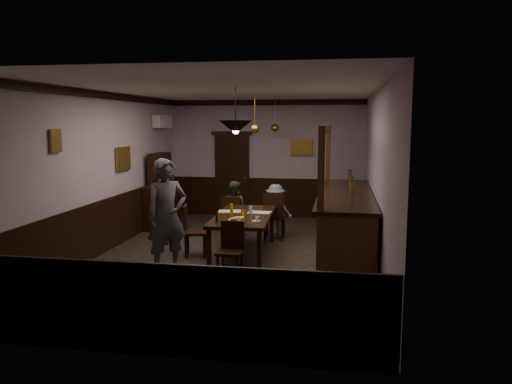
% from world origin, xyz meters
% --- Properties ---
extents(room, '(5.01, 8.01, 3.01)m').
position_xyz_m(room, '(0.00, 0.00, 1.50)').
color(room, '#2D2621').
rests_on(room, ground).
extents(dining_table, '(1.09, 2.24, 0.75)m').
position_xyz_m(dining_table, '(0.15, 0.13, 0.69)').
color(dining_table, black).
rests_on(dining_table, ground).
extents(chair_far_left, '(0.40, 0.40, 0.91)m').
position_xyz_m(chair_far_left, '(-0.36, 1.39, 0.50)').
color(chair_far_left, black).
rests_on(chair_far_left, ground).
extents(chair_far_right, '(0.44, 0.44, 1.00)m').
position_xyz_m(chair_far_right, '(0.55, 1.41, 0.55)').
color(chair_far_right, black).
rests_on(chair_far_right, ground).
extents(chair_near, '(0.40, 0.40, 0.88)m').
position_xyz_m(chair_near, '(0.21, -1.20, 0.48)').
color(chair_near, black).
rests_on(chair_near, ground).
extents(chair_side, '(0.48, 0.48, 0.95)m').
position_xyz_m(chair_side, '(-0.77, -0.12, 0.52)').
color(chair_side, black).
rests_on(chair_side, ground).
extents(person_standing, '(0.80, 0.79, 1.86)m').
position_xyz_m(person_standing, '(-0.85, -1.16, 0.93)').
color(person_standing, '#4F505A').
rests_on(person_standing, ground).
extents(person_seated_left, '(0.67, 0.57, 1.19)m').
position_xyz_m(person_seated_left, '(-0.36, 1.66, 0.60)').
color(person_seated_left, '#3F4A2C').
rests_on(person_seated_left, ground).
extents(person_seated_right, '(0.73, 0.43, 1.13)m').
position_xyz_m(person_seated_right, '(0.54, 1.70, 0.57)').
color(person_seated_right, slate).
rests_on(person_seated_right, ground).
extents(newspaper_left, '(0.47, 0.37, 0.01)m').
position_xyz_m(newspaper_left, '(-0.18, 0.43, 0.75)').
color(newspaper_left, silver).
rests_on(newspaper_left, dining_table).
extents(newspaper_right, '(0.44, 0.33, 0.01)m').
position_xyz_m(newspaper_right, '(0.40, 0.41, 0.75)').
color(newspaper_right, silver).
rests_on(newspaper_right, dining_table).
extents(napkin, '(0.16, 0.16, 0.00)m').
position_xyz_m(napkin, '(0.12, -0.13, 0.75)').
color(napkin, '#E1E956').
rests_on(napkin, dining_table).
extents(saucer, '(0.15, 0.15, 0.01)m').
position_xyz_m(saucer, '(0.48, -0.44, 0.76)').
color(saucer, white).
rests_on(saucer, dining_table).
extents(coffee_cup, '(0.08, 0.08, 0.07)m').
position_xyz_m(coffee_cup, '(0.50, -0.44, 0.80)').
color(coffee_cup, white).
rests_on(coffee_cup, saucer).
extents(pastry_plate, '(0.22, 0.22, 0.01)m').
position_xyz_m(pastry_plate, '(0.09, -0.38, 0.76)').
color(pastry_plate, white).
rests_on(pastry_plate, dining_table).
extents(pastry_ring_a, '(0.13, 0.13, 0.04)m').
position_xyz_m(pastry_ring_a, '(0.09, -0.45, 0.79)').
color(pastry_ring_a, '#C68C47').
rests_on(pastry_ring_a, pastry_plate).
extents(pastry_ring_b, '(0.13, 0.13, 0.04)m').
position_xyz_m(pastry_ring_b, '(0.12, -0.39, 0.79)').
color(pastry_ring_b, '#C68C47').
rests_on(pastry_ring_b, pastry_plate).
extents(soda_can, '(0.07, 0.07, 0.12)m').
position_xyz_m(soda_can, '(0.17, 0.01, 0.81)').
color(soda_can, '#FFA415').
rests_on(soda_can, dining_table).
extents(beer_glass, '(0.06, 0.06, 0.20)m').
position_xyz_m(beer_glass, '(-0.08, 0.13, 0.85)').
color(beer_glass, '#BF721E').
rests_on(beer_glass, dining_table).
extents(water_glass, '(0.06, 0.06, 0.15)m').
position_xyz_m(water_glass, '(0.27, 0.23, 0.82)').
color(water_glass, silver).
rests_on(water_glass, dining_table).
extents(pepper_mill, '(0.04, 0.04, 0.14)m').
position_xyz_m(pepper_mill, '(-0.16, -0.62, 0.82)').
color(pepper_mill, black).
rests_on(pepper_mill, dining_table).
extents(sideboard, '(0.47, 1.31, 1.73)m').
position_xyz_m(sideboard, '(-2.21, 2.28, 0.69)').
color(sideboard, black).
rests_on(sideboard, ground).
extents(bar_counter, '(0.99, 4.26, 2.39)m').
position_xyz_m(bar_counter, '(1.99, 0.63, 0.60)').
color(bar_counter, '#502C15').
rests_on(bar_counter, ground).
extents(door_back, '(0.90, 0.06, 2.10)m').
position_xyz_m(door_back, '(-0.90, 3.95, 1.05)').
color(door_back, black).
rests_on(door_back, ground).
extents(ac_unit, '(0.20, 0.85, 0.30)m').
position_xyz_m(ac_unit, '(-2.38, 2.90, 2.45)').
color(ac_unit, white).
rests_on(ac_unit, ground).
extents(picture_left_small, '(0.04, 0.28, 0.36)m').
position_xyz_m(picture_left_small, '(-2.46, -1.60, 2.15)').
color(picture_left_small, olive).
rests_on(picture_left_small, ground).
extents(picture_left_large, '(0.04, 0.62, 0.48)m').
position_xyz_m(picture_left_large, '(-2.46, 0.80, 1.70)').
color(picture_left_large, olive).
rests_on(picture_left_large, ground).
extents(picture_back, '(0.55, 0.04, 0.42)m').
position_xyz_m(picture_back, '(0.90, 3.96, 1.80)').
color(picture_back, olive).
rests_on(picture_back, ground).
extents(pendant_iron, '(0.56, 0.56, 0.76)m').
position_xyz_m(pendant_iron, '(0.18, -0.67, 2.35)').
color(pendant_iron, black).
rests_on(pendant_iron, ground).
extents(pendant_brass_mid, '(0.20, 0.20, 0.81)m').
position_xyz_m(pendant_brass_mid, '(0.10, 1.64, 2.30)').
color(pendant_brass_mid, '#BF8C3F').
rests_on(pendant_brass_mid, ground).
extents(pendant_brass_far, '(0.20, 0.20, 0.81)m').
position_xyz_m(pendant_brass_far, '(0.30, 3.35, 2.30)').
color(pendant_brass_far, '#BF8C3F').
rests_on(pendant_brass_far, ground).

